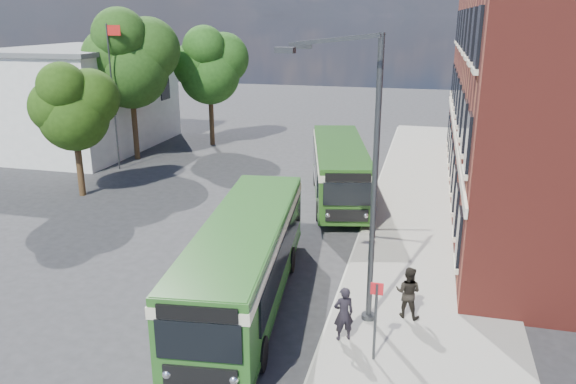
# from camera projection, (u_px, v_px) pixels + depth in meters

# --- Properties ---
(ground) EXTENTS (120.00, 120.00, 0.00)m
(ground) POSITION_uv_depth(u_px,v_px,m) (236.00, 278.00, 21.14)
(ground) COLOR #2C2C2E
(ground) RESTS_ON ground
(pavement) EXTENTS (6.00, 48.00, 0.15)m
(pavement) POSITION_uv_depth(u_px,v_px,m) (430.00, 220.00, 26.86)
(pavement) COLOR gray
(pavement) RESTS_ON ground
(kerb_line) EXTENTS (0.12, 48.00, 0.01)m
(kerb_line) POSITION_uv_depth(u_px,v_px,m) (366.00, 216.00, 27.60)
(kerb_line) COLOR beige
(kerb_line) RESTS_ON ground
(white_building) EXTENTS (9.40, 13.40, 7.30)m
(white_building) POSITION_uv_depth(u_px,v_px,m) (84.00, 98.00, 40.93)
(white_building) COLOR silver
(white_building) RESTS_ON ground
(flagpole) EXTENTS (0.95, 0.10, 9.00)m
(flagpole) POSITION_uv_depth(u_px,v_px,m) (113.00, 92.00, 34.61)
(flagpole) COLOR #343638
(flagpole) RESTS_ON ground
(street_lamp) EXTENTS (2.96, 2.38, 9.00)m
(street_lamp) POSITION_uv_depth(u_px,v_px,m) (363.00, 179.00, 16.71)
(street_lamp) COLOR #343638
(street_lamp) RESTS_ON ground
(bus_stop_sign) EXTENTS (0.35, 0.08, 2.52)m
(bus_stop_sign) POSITION_uv_depth(u_px,v_px,m) (376.00, 316.00, 15.48)
(bus_stop_sign) COLOR #343638
(bus_stop_sign) RESTS_ON ground
(bus_front) EXTENTS (3.83, 11.29, 3.02)m
(bus_front) POSITION_uv_depth(u_px,v_px,m) (245.00, 254.00, 18.71)
(bus_front) COLOR #295D20
(bus_front) RESTS_ON ground
(bus_rear) EXTENTS (4.88, 10.92, 3.02)m
(bus_rear) POSITION_uv_depth(u_px,v_px,m) (340.00, 166.00, 29.71)
(bus_rear) COLOR #244F18
(bus_rear) RESTS_ON ground
(pedestrian_a) EXTENTS (0.74, 0.65, 1.71)m
(pedestrian_a) POSITION_uv_depth(u_px,v_px,m) (344.00, 314.00, 16.61)
(pedestrian_a) COLOR black
(pedestrian_a) RESTS_ON pavement
(pedestrian_b) EXTENTS (0.96, 0.82, 1.72)m
(pedestrian_b) POSITION_uv_depth(u_px,v_px,m) (408.00, 292.00, 17.89)
(pedestrian_b) COLOR black
(pedestrian_b) RESTS_ON pavement
(tree_left) EXTENTS (4.29, 4.08, 7.25)m
(tree_left) POSITION_uv_depth(u_px,v_px,m) (73.00, 106.00, 29.33)
(tree_left) COLOR #332212
(tree_left) RESTS_ON ground
(tree_mid) EXTENTS (5.92, 5.63, 9.99)m
(tree_mid) POSITION_uv_depth(u_px,v_px,m) (130.00, 58.00, 36.61)
(tree_mid) COLOR #332212
(tree_mid) RESTS_ON ground
(tree_right) EXTENTS (5.23, 4.97, 8.83)m
(tree_right) POSITION_uv_depth(u_px,v_px,m) (210.00, 65.00, 41.14)
(tree_right) COLOR #332212
(tree_right) RESTS_ON ground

